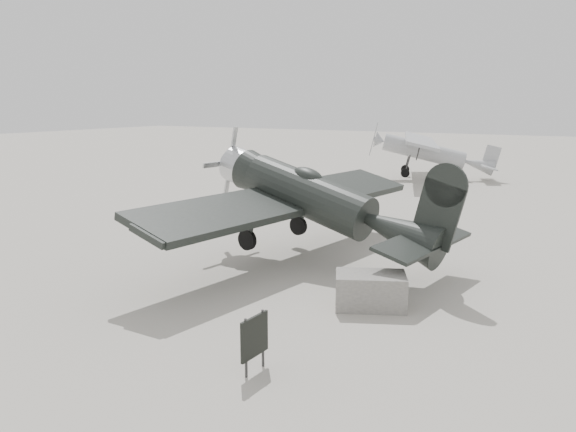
% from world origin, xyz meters
% --- Properties ---
extents(ground, '(160.00, 160.00, 0.00)m').
position_xyz_m(ground, '(0.00, 0.00, 0.00)').
color(ground, '#A59E92').
rests_on(ground, ground).
extents(lowwing_monoplane, '(8.69, 12.10, 3.89)m').
position_xyz_m(lowwing_monoplane, '(-0.98, 0.34, 2.06)').
color(lowwing_monoplane, black).
rests_on(lowwing_monoplane, ground).
extents(highwing_monoplane, '(8.30, 11.51, 3.28)m').
position_xyz_m(highwing_monoplane, '(-3.59, 22.07, 2.05)').
color(highwing_monoplane, '#9B9DA0').
rests_on(highwing_monoplane, ground).
extents(equipment_block, '(2.03, 1.71, 0.87)m').
position_xyz_m(equipment_block, '(1.89, -2.49, 0.44)').
color(equipment_block, slate).
rests_on(equipment_block, ground).
extents(sign_board, '(0.11, 0.81, 1.17)m').
position_xyz_m(sign_board, '(1.23, -6.85, 0.70)').
color(sign_board, '#333333').
rests_on(sign_board, ground).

